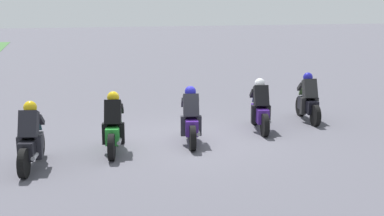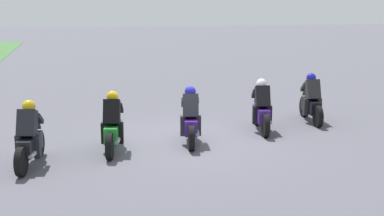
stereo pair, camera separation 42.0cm
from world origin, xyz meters
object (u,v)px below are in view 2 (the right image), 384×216
rider_lane_c (191,120)px  rider_lane_a (311,102)px  rider_lane_d (113,127)px  rider_lane_b (262,110)px  rider_lane_e (29,139)px

rider_lane_c → rider_lane_a: bearing=-59.2°
rider_lane_c → rider_lane_d: 2.07m
rider_lane_b → rider_lane_d: 4.46m
rider_lane_b → rider_lane_c: 2.41m
rider_lane_a → rider_lane_b: bearing=119.6°
rider_lane_a → rider_lane_d: same height
rider_lane_e → rider_lane_a: bearing=-61.1°
rider_lane_d → rider_lane_b: bearing=-64.6°
rider_lane_b → rider_lane_e: same height
rider_lane_b → rider_lane_d: size_ratio=1.00×
rider_lane_a → rider_lane_d: (-1.85, 6.23, 0.00)m
rider_lane_a → rider_lane_b: 2.05m
rider_lane_b → rider_lane_e: 6.52m
rider_lane_c → rider_lane_d: size_ratio=1.00×
rider_lane_b → rider_lane_e: size_ratio=1.00×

